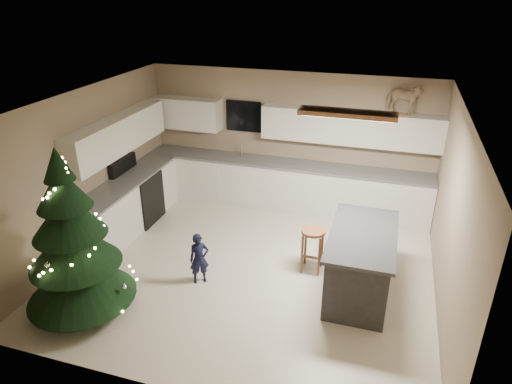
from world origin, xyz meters
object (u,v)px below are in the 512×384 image
island (360,263)px  christmas_tree (74,249)px  toddler (199,259)px  rocking_horse (404,98)px  bar_stool (313,240)px

island → christmas_tree: bearing=-156.9°
christmas_tree → toddler: size_ratio=2.97×
toddler → rocking_horse: bearing=13.6°
island → rocking_horse: 3.04m
island → rocking_horse: (0.32, 2.42, 1.80)m
toddler → rocking_horse: rocking_horse is taller
island → toddler: (-2.27, -0.45, -0.08)m
rocking_horse → island: bearing=-175.9°
bar_stool → toddler: bearing=-152.7°
bar_stool → toddler: toddler is taller
christmas_tree → toddler: christmas_tree is taller
island → rocking_horse: rocking_horse is taller
bar_stool → christmas_tree: (-2.78, -1.84, 0.43)m
toddler → island: bearing=-23.1°
toddler → rocking_horse: (2.59, 2.88, 1.89)m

